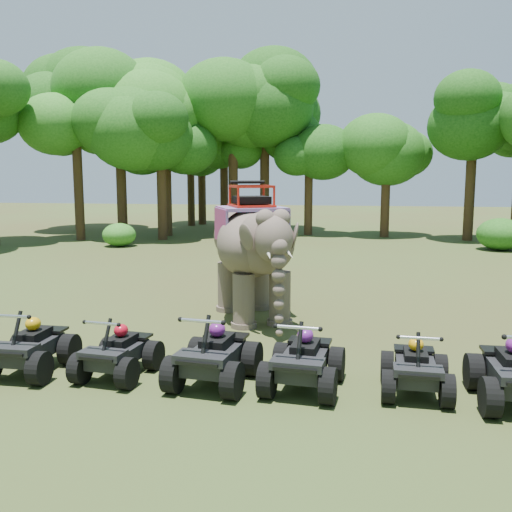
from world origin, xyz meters
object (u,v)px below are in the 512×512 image
object	(u,v)px
atv_2	(214,347)
elephant	(252,251)
atv_4	(416,361)
atv_0	(29,340)
atv_1	(118,345)
atv_3	(304,353)

from	to	relation	value
atv_2	elephant	bearing A→B (deg)	98.27
atv_4	atv_2	bearing A→B (deg)	-175.91
atv_0	atv_4	xyz separation A→B (m)	(7.24, -0.01, -0.06)
elephant	atv_4	world-z (taller)	elephant
atv_0	atv_1	distance (m)	1.76
atv_0	elephant	bearing A→B (deg)	54.26
atv_0	atv_4	size ratio (longest dim) A/B	1.10
atv_1	atv_4	bearing A→B (deg)	7.25
atv_1	atv_3	size ratio (longest dim) A/B	0.92
atv_2	atv_3	xyz separation A→B (m)	(1.63, -0.01, -0.03)
elephant	atv_2	world-z (taller)	elephant
atv_0	atv_3	xyz separation A→B (m)	(5.28, -0.06, 0.01)
atv_1	atv_0	bearing A→B (deg)	-170.76
elephant	atv_3	bearing A→B (deg)	-95.18
atv_1	atv_3	world-z (taller)	atv_3
atv_0	atv_4	distance (m)	7.24
atv_0	atv_1	size ratio (longest dim) A/B	1.08
elephant	atv_2	xyz separation A→B (m)	(0.04, -4.87, -1.11)
elephant	atv_3	size ratio (longest dim) A/B	2.40
atv_0	atv_3	size ratio (longest dim) A/B	0.99
atv_1	atv_2	world-z (taller)	atv_2
elephant	atv_2	size ratio (longest dim) A/B	2.31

